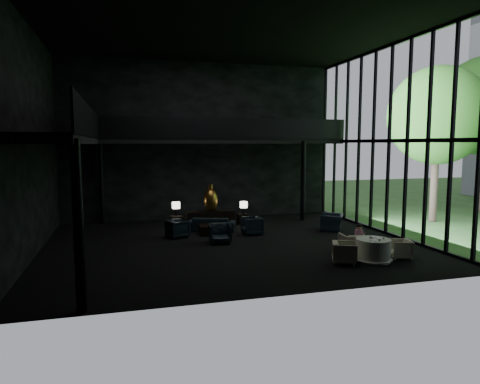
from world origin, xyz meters
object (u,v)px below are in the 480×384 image
object	(u,v)px
dining_chair_north	(352,242)
table_lamp_right	(244,205)
side_table_left	(177,222)
lounge_armchair_south	(220,232)
dining_table	(373,251)
dining_chair_east	(400,249)
lounge_armchair_east	(252,224)
side_table_right	(243,219)
sofa	(211,221)
table_lamp_left	(176,206)
coffee_table	(210,230)
console	(210,219)
lounge_armchair_west	(178,227)
window_armchair	(332,219)
child	(359,233)
dining_chair_west	(345,252)
bronze_urn	(211,200)

from	to	relation	value
dining_chair_north	table_lamp_right	bearing A→B (deg)	-63.92
side_table_left	lounge_armchair_south	xyz separation A→B (m)	(1.27, -3.42, 0.17)
dining_table	dining_chair_east	xyz separation A→B (m)	(1.10, 0.08, -0.01)
lounge_armchair_east	dining_chair_east	xyz separation A→B (m)	(3.73, -5.03, -0.11)
side_table_right	sofa	distance (m)	2.06
side_table_left	lounge_armchair_east	bearing A→B (deg)	-36.34
table_lamp_left	coffee_table	bearing A→B (deg)	-56.03
dining_table	lounge_armchair_east	bearing A→B (deg)	117.27
coffee_table	dining_chair_east	world-z (taller)	dining_chair_east
side_table_left	dining_chair_east	xyz separation A→B (m)	(6.69, -7.21, 0.03)
sofa	dining_chair_east	world-z (taller)	sofa
console	dining_table	size ratio (longest dim) A/B	1.77
sofa	dining_chair_north	size ratio (longest dim) A/B	2.61
console	lounge_armchair_west	world-z (taller)	lounge_armchair_west
console	window_armchair	distance (m)	5.62
side_table_right	lounge_armchair_east	world-z (taller)	lounge_armchair_east
lounge_armchair_east	table_lamp_left	bearing A→B (deg)	-128.15
table_lamp_right	window_armchair	size ratio (longest dim) A/B	0.53
table_lamp_left	window_armchair	world-z (taller)	table_lamp_left
side_table_left	lounge_armchair_south	bearing A→B (deg)	-69.60
lounge_armchair_south	dining_chair_north	bearing A→B (deg)	-27.86
lounge_armchair_west	dining_chair_north	bearing A→B (deg)	-147.02
side_table_right	dining_table	world-z (taller)	dining_table
console	table_lamp_left	xyz separation A→B (m)	(-1.60, 0.05, 0.67)
table_lamp_left	lounge_armchair_south	bearing A→B (deg)	-70.23
console	lounge_armchair_west	distance (m)	2.68
coffee_table	dining_chair_east	distance (m)	7.78
dining_chair_north	child	world-z (taller)	child
side_table_right	lounge_armchair_south	bearing A→B (deg)	-118.40
lounge_armchair_east	lounge_armchair_west	bearing A→B (deg)	-94.85
console	dining_chair_north	distance (m)	7.37
lounge_armchair_west	child	world-z (taller)	child
side_table_left	lounge_armchair_east	size ratio (longest dim) A/B	0.67
sofa	dining_chair_west	world-z (taller)	sofa
bronze_urn	lounge_armchair_east	world-z (taller)	bronze_urn
lounge_armchair_east	dining_table	distance (m)	5.75
lounge_armchair_south	console	bearing A→B (deg)	90.56
dining_chair_north	dining_chair_east	bearing A→B (deg)	147.41
lounge_armchair_east	lounge_armchair_south	distance (m)	2.10
sofa	lounge_armchair_south	bearing A→B (deg)	106.90
sofa	coffee_table	xyz separation A→B (m)	(-0.23, -0.77, -0.22)
table_lamp_left	sofa	xyz separation A→B (m)	(1.45, -1.04, -0.61)
dining_chair_north	child	bearing A→B (deg)	159.76
table_lamp_right	dining_chair_east	world-z (taller)	table_lamp_right
window_armchair	dining_chair_east	xyz separation A→B (m)	(-0.00, -4.92, -0.18)
bronze_urn	sofa	world-z (taller)	bronze_urn
table_lamp_left	bronze_urn	bearing A→B (deg)	-4.74
sofa	dining_chair_east	xyz separation A→B (m)	(5.25, -6.29, -0.09)
side_table_left	table_lamp_right	size ratio (longest dim) A/B	0.94
side_table_left	child	xyz separation A→B (m)	(5.64, -6.31, 0.47)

